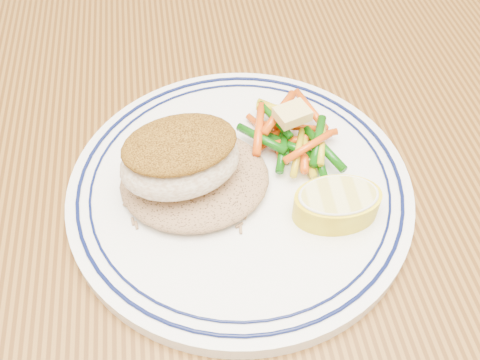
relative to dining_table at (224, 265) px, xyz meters
name	(u,v)px	position (x,y,z in m)	size (l,w,h in m)	color
dining_table	(224,265)	(0.00, 0.00, 0.00)	(1.50, 0.90, 0.75)	#523010
plate	(240,188)	(0.02, 0.01, 0.11)	(0.29, 0.29, 0.02)	white
rice_pilaf	(195,177)	(-0.02, 0.01, 0.12)	(0.12, 0.11, 0.02)	#936D49
fish_fillet	(180,158)	(-0.03, 0.01, 0.15)	(0.11, 0.08, 0.05)	beige
vegetable_pile	(291,136)	(0.07, 0.05, 0.13)	(0.10, 0.11, 0.03)	#0E4D09
butter_pat	(292,114)	(0.07, 0.05, 0.15)	(0.03, 0.02, 0.01)	#EAD072
lemon_wedge	(337,203)	(0.09, -0.03, 0.13)	(0.07, 0.07, 0.03)	yellow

